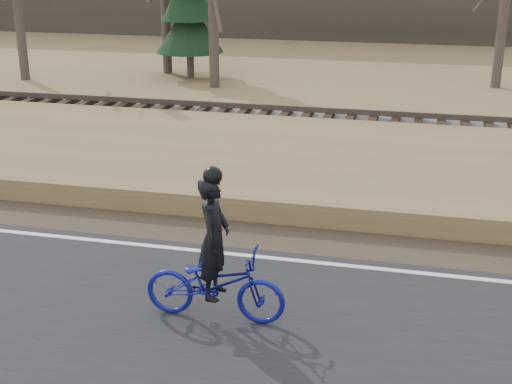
# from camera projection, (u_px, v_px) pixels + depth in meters

# --- Properties ---
(ground) EXTENTS (120.00, 120.00, 0.00)m
(ground) POSITION_uv_depth(u_px,v_px,m) (290.00, 269.00, 11.60)
(ground) COLOR olive
(ground) RESTS_ON ground
(road) EXTENTS (120.00, 6.00, 0.06)m
(road) POSITION_uv_depth(u_px,v_px,m) (253.00, 347.00, 9.30)
(road) COLOR black
(road) RESTS_ON ground
(edge_line) EXTENTS (120.00, 0.12, 0.01)m
(edge_line) POSITION_uv_depth(u_px,v_px,m) (292.00, 260.00, 11.76)
(edge_line) COLOR silver
(edge_line) RESTS_ON road
(shoulder) EXTENTS (120.00, 1.60, 0.04)m
(shoulder) POSITION_uv_depth(u_px,v_px,m) (303.00, 239.00, 12.70)
(shoulder) COLOR #473A2B
(shoulder) RESTS_ON ground
(embankment) EXTENTS (120.00, 5.00, 0.44)m
(embankment) POSITION_uv_depth(u_px,v_px,m) (327.00, 178.00, 15.38)
(embankment) COLOR olive
(embankment) RESTS_ON ground
(ballast) EXTENTS (120.00, 3.00, 0.45)m
(ballast) POSITION_uv_depth(u_px,v_px,m) (348.00, 134.00, 18.86)
(ballast) COLOR slate
(ballast) RESTS_ON ground
(railroad) EXTENTS (120.00, 2.40, 0.29)m
(railroad) POSITION_uv_depth(u_px,v_px,m) (348.00, 123.00, 18.76)
(railroad) COLOR black
(railroad) RESTS_ON ballast
(cyclist) EXTENTS (1.99, 0.72, 2.22)m
(cyclist) POSITION_uv_depth(u_px,v_px,m) (215.00, 272.00, 9.75)
(cyclist) COLOR navy
(cyclist) RESTS_ON road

